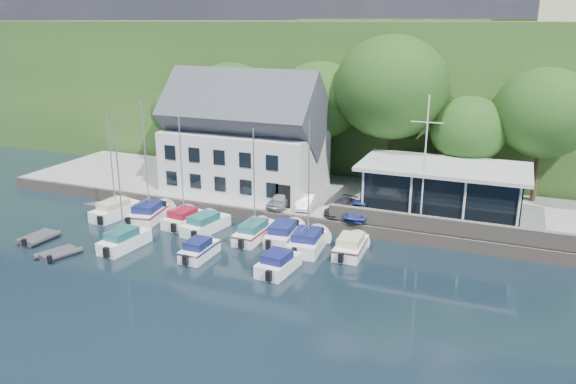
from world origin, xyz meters
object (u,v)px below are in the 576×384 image
object	(u,v)px
boat_r1_4	(254,184)
club_pavilion	(442,189)
boat_r1_1	(146,166)
boat_r1_6	(309,187)
boat_r1_3	(206,222)
dinghy_0	(38,237)
car_dgrey	(341,207)
car_silver	(281,199)
car_white	(307,201)
boat_r2_1	(120,187)
boat_r2_3	(278,261)
boat_r1_2	(182,173)
car_blue	(359,210)
dinghy_1	(58,252)
boat_r2_2	(199,248)
boat_r1_5	(284,231)
boat_r1_0	(112,163)
harbor_building	(245,143)
boat_r1_7	(351,245)
flagpole	(425,162)

from	to	relation	value
boat_r1_4	club_pavilion	bearing A→B (deg)	35.63
boat_r1_1	boat_r1_6	bearing A→B (deg)	-13.01
boat_r1_3	dinghy_0	distance (m)	12.68
car_dgrey	boat_r1_4	bearing A→B (deg)	-123.47
car_silver	dinghy_0	world-z (taller)	car_silver
car_white	dinghy_0	distance (m)	21.33
boat_r2_1	boat_r2_3	bearing A→B (deg)	8.13
boat_r1_2	car_white	bearing A→B (deg)	39.49
car_blue	boat_r1_1	bearing A→B (deg)	-168.22
club_pavilion	car_blue	size ratio (longest dim) A/B	3.63
boat_r1_1	boat_r2_3	xyz separation A→B (m)	(14.04, -5.22, -3.99)
dinghy_1	boat_r1_3	bearing A→B (deg)	69.64
car_dgrey	boat_r1_1	bearing A→B (deg)	-151.80
car_white	boat_r2_2	distance (m)	11.34
boat_r2_1	boat_r2_2	world-z (taller)	boat_r2_1
boat_r1_5	boat_r1_1	bearing A→B (deg)	175.33
boat_r1_4	boat_r1_5	size ratio (longest dim) A/B	1.37
car_blue	boat_r1_0	xyz separation A→B (m)	(-19.91, -5.16, 3.11)
boat_r1_5	boat_r1_2	bearing A→B (deg)	175.38
harbor_building	boat_r1_4	bearing A→B (deg)	-59.88
boat_r1_5	boat_r2_2	size ratio (longest dim) A/B	1.34
boat_r1_3	dinghy_0	size ratio (longest dim) A/B	2.08
harbor_building	boat_r1_7	world-z (taller)	harbor_building
boat_r1_7	club_pavilion	bearing A→B (deg)	56.77
boat_r1_2	dinghy_1	bearing A→B (deg)	-110.51
car_white	boat_r1_3	world-z (taller)	car_white
boat_r1_0	boat_r1_7	size ratio (longest dim) A/B	1.68
club_pavilion	car_silver	world-z (taller)	club_pavilion
car_silver	flagpole	world-z (taller)	flagpole
car_silver	car_dgrey	world-z (taller)	car_silver
club_pavilion	boat_r1_0	xyz separation A→B (m)	(-25.90, -8.56, 1.68)
car_silver	boat_r1_2	world-z (taller)	boat_r1_2
car_blue	boat_r1_0	bearing A→B (deg)	-169.20
boat_r1_5	boat_r2_3	bearing A→B (deg)	-75.97
flagpole	boat_r1_0	world-z (taller)	flagpole
club_pavilion	dinghy_1	bearing A→B (deg)	-145.01
harbor_building	car_blue	size ratio (longest dim) A/B	3.96
boat_r2_2	harbor_building	bearing A→B (deg)	102.75
boat_r1_0	boat_r1_5	xyz separation A→B (m)	(15.37, 0.48, -3.97)
boat_r1_5	dinghy_0	distance (m)	18.76
boat_r1_0	boat_r1_6	distance (m)	17.67
car_white	boat_r2_3	bearing A→B (deg)	-84.31
boat_r2_3	dinghy_1	bearing A→B (deg)	-161.68
boat_r1_4	boat_r1_7	bearing A→B (deg)	1.60
boat_r1_3	boat_r1_5	world-z (taller)	boat_r1_5
boat_r1_5	boat_r2_1	world-z (taller)	boat_r2_1
boat_r1_3	boat_r2_3	world-z (taller)	boat_r1_3
harbor_building	boat_r1_5	xyz separation A→B (m)	(7.47, -8.58, -4.59)
car_silver	dinghy_0	bearing A→B (deg)	-140.99
boat_r1_6	boat_r2_1	xyz separation A→B (m)	(-12.63, -4.91, -0.07)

